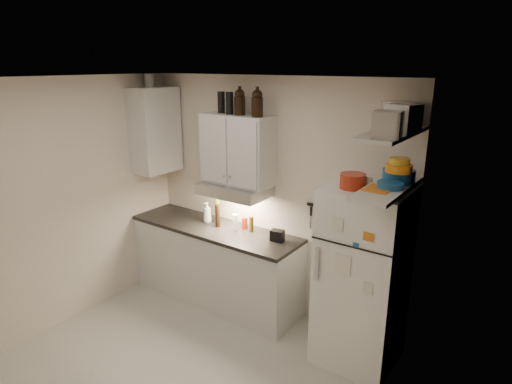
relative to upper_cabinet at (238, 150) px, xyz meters
The scene contains 36 objects.
floor 2.29m from the upper_cabinet, 77.33° to the right, with size 3.20×3.00×0.02m, color beige.
ceiling 1.58m from the upper_cabinet, 77.33° to the right, with size 3.20×3.00×0.02m, color white.
back_wall 0.63m from the upper_cabinet, 30.26° to the left, with size 3.20×0.02×2.60m, color beige.
left_wall 1.94m from the upper_cabinet, 134.46° to the right, with size 0.02×3.00×2.60m, color beige.
right_wall 2.39m from the upper_cabinet, 34.95° to the right, with size 0.02×3.00×2.60m, color beige.
base_cabinet 1.41m from the upper_cabinet, 151.63° to the right, with size 2.10×0.60×0.88m, color silver.
countertop 0.97m from the upper_cabinet, 151.63° to the right, with size 2.10×0.62×0.04m, color black.
upper_cabinet is the anchor object (origin of this frame).
side_cabinet 1.15m from the upper_cabinet, behind, with size 0.33×0.55×1.00m, color silver.
range_hood 0.44m from the upper_cabinet, 90.00° to the right, with size 0.76×0.46×0.12m, color silver.
fridge 1.84m from the upper_cabinet, ahead, with size 0.70×0.68×1.70m, color white.
shelf_hi 1.82m from the upper_cabinet, 10.05° to the right, with size 0.30×0.95×0.03m, color silver.
shelf_lo 1.78m from the upper_cabinet, 10.05° to the right, with size 0.30×0.95×0.03m, color silver.
knife_strip 1.13m from the upper_cabinet, ahead, with size 0.42×0.02×0.03m, color black.
dutch_oven 1.47m from the upper_cabinet, 10.97° to the right, with size 0.22×0.22×0.13m, color #AC2914.
book_stack 1.77m from the upper_cabinet, 14.09° to the right, with size 0.19×0.24×0.08m, color orange.
spice_jar 1.57m from the upper_cabinet, ahead, with size 0.06×0.06×0.10m, color silver.
stock_pot 1.76m from the upper_cabinet, ahead, with size 0.28×0.28×0.20m, color silver.
tin_a 1.92m from the upper_cabinet, 10.84° to the right, with size 0.21×0.19×0.21m, color #AAAAAD.
tin_b 1.98m from the upper_cabinet, 19.18° to the right, with size 0.19×0.19×0.19m, color #AAAAAD.
bowl_teal 1.78m from the upper_cabinet, ahead, with size 0.26×0.26×0.11m, color #1A538F.
bowl_orange 1.81m from the upper_cabinet, ahead, with size 0.21×0.21×0.06m, color orange.
bowl_yellow 1.81m from the upper_cabinet, ahead, with size 0.16×0.16×0.05m, color gold.
plates 1.81m from the upper_cabinet, 11.06° to the right, with size 0.20×0.20×0.05m, color #1A538F.
growler_a 0.52m from the upper_cabinet, 28.17° to the right, with size 0.11×0.11×0.27m, color black, non-canonical shape.
growler_b 0.60m from the upper_cabinet, 12.87° to the right, with size 0.12×0.12×0.28m, color black, non-canonical shape.
thermos_a 0.50m from the upper_cabinet, 147.27° to the right, with size 0.08×0.08×0.23m, color black.
thermos_b 0.53m from the upper_cabinet, behind, with size 0.08×0.08×0.23m, color black.
side_jar 1.40m from the upper_cabinet, behind, with size 0.11×0.11×0.15m, color silver.
soap_bottle 0.87m from the upper_cabinet, behind, with size 0.11×0.11×0.27m, color silver.
pepper_mill 0.84m from the upper_cabinet, ahead, with size 0.05×0.05×0.18m, color brown.
oil_bottle 0.82m from the upper_cabinet, behind, with size 0.06×0.06×0.29m, color #5F6D1B.
vinegar_bottle 0.81m from the upper_cabinet, 154.54° to the right, with size 0.06×0.06×0.27m, color black.
clear_bottle 0.82m from the upper_cabinet, 81.16° to the right, with size 0.06×0.06×0.19m, color silver.
red_jar 0.84m from the upper_cabinet, 19.42° to the left, with size 0.07×0.07×0.14m, color #AC2914.
caddy 1.01m from the upper_cabinet, ahead, with size 0.14×0.10×0.12m, color black.
Camera 1 is at (2.48, -2.25, 2.72)m, focal length 30.00 mm.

